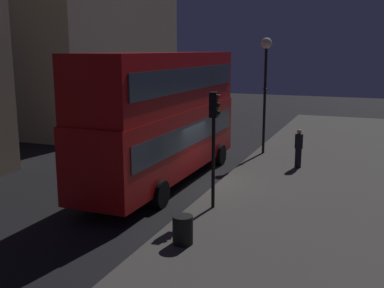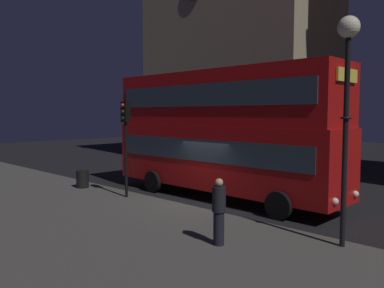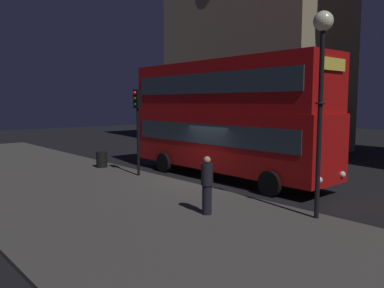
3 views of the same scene
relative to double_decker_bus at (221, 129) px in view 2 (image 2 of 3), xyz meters
name	(u,v)px [view 2 (image 2 of 3)]	position (x,y,z in m)	size (l,w,h in m)	color
ground_plane	(199,205)	(0.23, -1.59, -3.01)	(80.00, 80.00, 0.00)	black
sidewalk_slab	(93,229)	(0.23, -6.44, -2.95)	(44.00, 8.36, 0.12)	#4C4944
building_with_clock	(238,41)	(-7.37, 10.74, 6.02)	(13.43, 7.51, 18.06)	tan
double_decker_bus	(221,129)	(0.00, 0.00, 0.00)	(11.10, 2.88, 5.42)	#B20F0F
traffic_light_near_kerb	(125,129)	(-2.61, -3.09, 0.01)	(0.34, 0.37, 4.03)	black
street_lamp	(347,72)	(6.56, -2.76, 1.71)	(0.56, 0.56, 6.02)	black
pedestrian	(219,211)	(4.12, -4.97, -1.96)	(0.37, 0.37, 1.81)	black
litter_bin	(82,179)	(-5.84, -3.27, -2.48)	(0.58, 0.58, 0.82)	black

